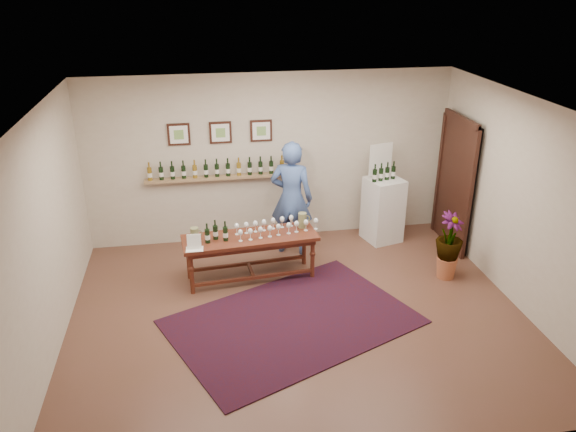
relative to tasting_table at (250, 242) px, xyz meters
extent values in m
plane|color=brown|center=(0.51, -1.09, -0.59)|extent=(6.00, 6.00, 0.00)
plane|color=beige|center=(0.51, 1.41, 0.81)|extent=(6.00, 0.00, 6.00)
plane|color=beige|center=(0.51, -3.59, 0.81)|extent=(6.00, 0.00, 6.00)
plane|color=beige|center=(-2.49, -1.09, 0.81)|extent=(0.00, 5.00, 5.00)
plane|color=beige|center=(3.51, -1.09, 0.81)|extent=(0.00, 5.00, 5.00)
plane|color=white|center=(0.51, -1.09, 2.21)|extent=(6.00, 6.00, 0.00)
cube|color=#9E7E56|center=(-0.29, 1.32, 0.56)|extent=(2.50, 0.16, 0.04)
cube|color=black|center=(3.45, 0.61, 0.46)|extent=(0.10, 1.00, 2.10)
cube|color=black|center=(3.40, 0.61, 0.46)|extent=(0.04, 1.12, 2.22)
cube|color=black|center=(-0.94, 1.39, 1.29)|extent=(0.35, 0.03, 0.35)
cube|color=white|center=(-0.94, 1.37, 1.29)|extent=(0.28, 0.01, 0.28)
cube|color=#76A351|center=(-0.94, 1.37, 1.29)|extent=(0.15, 0.00, 0.15)
cube|color=black|center=(-0.29, 1.39, 1.29)|extent=(0.35, 0.03, 0.35)
cube|color=white|center=(-0.29, 1.37, 1.29)|extent=(0.28, 0.01, 0.28)
cube|color=#76A351|center=(-0.29, 1.37, 1.29)|extent=(0.15, 0.00, 0.15)
cube|color=black|center=(0.36, 1.39, 1.29)|extent=(0.35, 0.03, 0.35)
cube|color=white|center=(0.36, 1.37, 1.29)|extent=(0.28, 0.01, 0.28)
cube|color=#76A351|center=(0.36, 1.37, 1.29)|extent=(0.15, 0.00, 0.15)
cube|color=#430C0B|center=(0.41, -1.25, -0.58)|extent=(3.61, 3.08, 0.02)
cube|color=#4E2613|center=(0.00, 0.00, 0.08)|extent=(2.01, 0.79, 0.05)
cube|color=#4E2613|center=(0.00, 0.00, 0.02)|extent=(1.89, 0.68, 0.09)
cylinder|color=#4E2613|center=(-0.87, -0.30, -0.27)|extent=(0.07, 0.07, 0.64)
cylinder|color=#4E2613|center=(0.91, -0.14, -0.27)|extent=(0.07, 0.07, 0.64)
cylinder|color=#4E2613|center=(-0.91, 0.14, -0.27)|extent=(0.07, 0.07, 0.64)
cylinder|color=#4E2613|center=(0.87, 0.30, -0.27)|extent=(0.07, 0.07, 0.64)
cube|color=#4E2613|center=(0.02, -0.22, -0.47)|extent=(1.78, 0.20, 0.04)
cube|color=#4E2613|center=(-0.02, 0.22, -0.47)|extent=(1.78, 0.20, 0.04)
cube|color=#4E2613|center=(0.00, 0.00, -0.47)|extent=(0.08, 0.45, 0.04)
cube|color=white|center=(-0.80, -0.27, 0.21)|extent=(0.24, 0.18, 0.21)
cube|color=silver|center=(2.34, 0.95, -0.05)|extent=(0.67, 0.67, 1.09)
cube|color=white|center=(2.30, 1.11, 0.79)|extent=(0.42, 0.13, 0.59)
cone|color=#AC5C39|center=(2.88, -0.47, -0.43)|extent=(0.31, 0.31, 0.33)
imported|color=#193E19|center=(2.88, -0.47, 0.02)|extent=(0.65, 0.65, 0.57)
imported|color=#3E5892|center=(0.75, 0.76, 0.34)|extent=(0.80, 0.67, 1.87)
camera|label=1|loc=(-0.69, -7.33, 3.65)|focal=35.00mm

